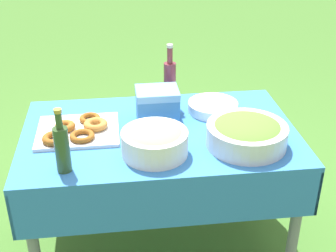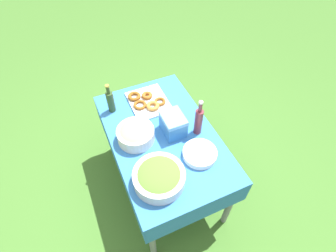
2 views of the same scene
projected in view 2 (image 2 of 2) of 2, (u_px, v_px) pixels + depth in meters
name	position (u px, v px, depth m)	size (l,w,h in m)	color
ground_plane	(164.00, 181.00, 2.60)	(14.00, 14.00, 0.00)	#3D6B28
picnic_table	(163.00, 143.00, 2.12)	(1.27, 0.79, 0.74)	#2D6BB2
salad_bowl	(159.00, 177.00, 1.73)	(0.35, 0.35, 0.12)	silver
pasta_bowl	(136.00, 134.00, 1.96)	(0.28, 0.28, 0.13)	silver
donut_platter	(147.00, 101.00, 2.25)	(0.37, 0.33, 0.05)	silver
plate_stack	(200.00, 154.00, 1.89)	(0.25, 0.25, 0.05)	white
olive_oil_bottle	(110.00, 101.00, 2.13)	(0.06, 0.06, 0.27)	#2D4723
wine_bottle	(199.00, 121.00, 1.96)	(0.06, 0.06, 0.33)	maroon
cooler_box	(173.00, 124.00, 1.99)	(0.20, 0.16, 0.17)	#3372B7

